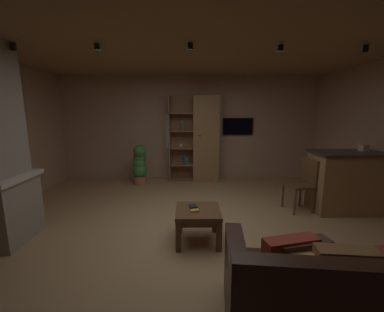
% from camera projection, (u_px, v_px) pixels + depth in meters
% --- Properties ---
extents(floor, '(6.49, 5.83, 0.02)m').
position_uv_depth(floor, '(192.00, 231.00, 3.60)').
color(floor, tan).
rests_on(floor, ground).
extents(wall_back, '(6.61, 0.06, 2.60)m').
position_uv_depth(wall_back, '(190.00, 128.00, 6.25)').
color(wall_back, tan).
rests_on(wall_back, ground).
extents(ceiling, '(6.49, 5.83, 0.02)m').
position_uv_depth(ceiling, '(193.00, 42.00, 3.12)').
color(ceiling, '#8E6B47').
extents(window_pane_back, '(0.70, 0.01, 0.85)m').
position_uv_depth(window_pane_back, '(180.00, 132.00, 6.23)').
color(window_pane_back, white).
extents(bookshelf_cabinet, '(1.22, 0.41, 2.10)m').
position_uv_depth(bookshelf_cabinet, '(202.00, 140.00, 6.04)').
color(bookshelf_cabinet, '#997047').
rests_on(bookshelf_cabinet, ground).
extents(kitchen_bar_counter, '(1.39, 0.65, 1.06)m').
position_uv_depth(kitchen_bar_counter, '(352.00, 182.00, 4.23)').
color(kitchen_bar_counter, '#997047').
rests_on(kitchen_bar_counter, ground).
extents(tissue_box, '(0.13, 0.13, 0.11)m').
position_uv_depth(tissue_box, '(364.00, 148.00, 4.20)').
color(tissue_box, '#BFB299').
rests_on(tissue_box, kitchen_bar_counter).
extents(leather_couch, '(1.73, 1.08, 0.84)m').
position_uv_depth(leather_couch, '(332.00, 299.00, 1.88)').
color(leather_couch, '#382116').
rests_on(leather_couch, ground).
extents(coffee_table, '(0.59, 0.58, 0.45)m').
position_uv_depth(coffee_table, '(198.00, 216.00, 3.25)').
color(coffee_table, brown).
rests_on(coffee_table, ground).
extents(table_book_0, '(0.13, 0.11, 0.02)m').
position_uv_depth(table_book_0, '(194.00, 210.00, 3.18)').
color(table_book_0, gold).
rests_on(table_book_0, coffee_table).
extents(table_book_1, '(0.13, 0.13, 0.02)m').
position_uv_depth(table_book_1, '(193.00, 206.00, 3.25)').
color(table_book_1, black).
rests_on(table_book_1, coffee_table).
extents(dining_chair, '(0.49, 0.49, 0.92)m').
position_uv_depth(dining_chair, '(303.00, 181.00, 4.26)').
color(dining_chair, brown).
rests_on(dining_chair, ground).
extents(potted_floor_plant, '(0.35, 0.37, 0.97)m').
position_uv_depth(potted_floor_plant, '(140.00, 164.00, 5.79)').
color(potted_floor_plant, '#B77051').
rests_on(potted_floor_plant, ground).
extents(wall_mounted_tv, '(0.77, 0.06, 0.43)m').
position_uv_depth(wall_mounted_tv, '(238.00, 126.00, 6.20)').
color(wall_mounted_tv, black).
extents(track_light_spot_0, '(0.07, 0.07, 0.09)m').
position_uv_depth(track_light_spot_0, '(13.00, 46.00, 3.02)').
color(track_light_spot_0, black).
extents(track_light_spot_1, '(0.07, 0.07, 0.09)m').
position_uv_depth(track_light_spot_1, '(97.00, 47.00, 3.06)').
color(track_light_spot_1, black).
extents(track_light_spot_2, '(0.07, 0.07, 0.09)m').
position_uv_depth(track_light_spot_2, '(190.00, 47.00, 3.04)').
color(track_light_spot_2, black).
extents(track_light_spot_3, '(0.07, 0.07, 0.09)m').
position_uv_depth(track_light_spot_3, '(281.00, 49.00, 3.13)').
color(track_light_spot_3, black).
extents(track_light_spot_4, '(0.07, 0.07, 0.09)m').
position_uv_depth(track_light_spot_4, '(366.00, 49.00, 3.13)').
color(track_light_spot_4, black).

